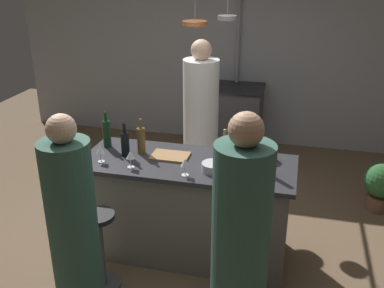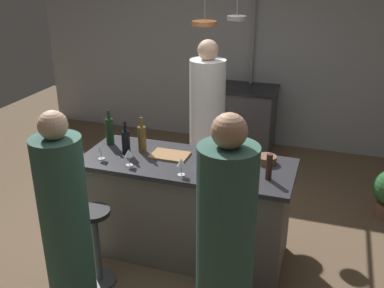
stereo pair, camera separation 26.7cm
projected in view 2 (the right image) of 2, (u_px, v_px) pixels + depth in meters
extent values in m
plane|color=brown|center=(187.00, 250.00, 4.07)|extent=(9.00, 9.00, 0.00)
cube|color=#9EA3A8|center=(254.00, 51.00, 6.06)|extent=(6.40, 0.16, 2.60)
cube|color=slate|center=(187.00, 210.00, 3.90)|extent=(1.72, 0.66, 0.86)
cube|color=#2D2D33|center=(186.00, 164.00, 3.73)|extent=(1.80, 0.72, 0.04)
cube|color=#47474C|center=(245.00, 120.00, 6.04)|extent=(0.76, 0.60, 0.86)
cube|color=black|center=(247.00, 89.00, 5.87)|extent=(0.80, 0.64, 0.03)
cylinder|color=white|center=(207.00, 132.00, 4.70)|extent=(0.37, 0.37, 1.54)
sphere|color=#D8AD8C|center=(208.00, 50.00, 4.36)|extent=(0.21, 0.21, 0.21)
cylinder|color=#4C4C51|center=(230.00, 276.00, 3.24)|extent=(0.06, 0.06, 0.62)
cylinder|color=black|center=(232.00, 239.00, 3.11)|extent=(0.26, 0.26, 0.04)
cylinder|color=#33594C|center=(225.00, 258.00, 2.75)|extent=(0.36, 0.36, 1.51)
sphere|color=tan|center=(229.00, 131.00, 2.42)|extent=(0.21, 0.21, 0.21)
cylinder|color=#4C4C51|center=(100.00, 280.00, 3.68)|extent=(0.28, 0.28, 0.02)
cylinder|color=#4C4C51|center=(97.00, 248.00, 3.56)|extent=(0.06, 0.06, 0.62)
cylinder|color=black|center=(93.00, 212.00, 3.43)|extent=(0.26, 0.26, 0.04)
cylinder|color=#33594C|center=(67.00, 232.00, 3.11)|extent=(0.34, 0.34, 1.42)
sphere|color=#D8AD8C|center=(53.00, 125.00, 2.80)|extent=(0.19, 0.19, 0.19)
cylinder|color=gray|center=(251.00, 70.00, 6.01)|extent=(0.04, 0.04, 2.15)
cylinder|color=#B26638|center=(204.00, 23.00, 4.73)|extent=(0.27, 0.27, 0.04)
cylinder|color=gray|center=(205.00, 8.00, 4.68)|extent=(0.01, 0.01, 0.32)
cylinder|color=gray|center=(237.00, 18.00, 4.61)|extent=(0.20, 0.20, 0.04)
cylinder|color=gray|center=(237.00, 5.00, 4.57)|extent=(0.01, 0.01, 0.25)
cube|color=#997047|center=(170.00, 155.00, 3.81)|extent=(0.32, 0.22, 0.02)
cylinder|color=#382319|center=(269.00, 167.00, 3.39)|extent=(0.05, 0.05, 0.21)
cylinder|color=brown|center=(142.00, 139.00, 3.87)|extent=(0.07, 0.07, 0.23)
cylinder|color=brown|center=(141.00, 122.00, 3.81)|extent=(0.03, 0.03, 0.08)
cylinder|color=black|center=(126.00, 142.00, 3.83)|extent=(0.07, 0.07, 0.21)
cylinder|color=black|center=(125.00, 127.00, 3.77)|extent=(0.03, 0.03, 0.08)
cylinder|color=#143319|center=(110.00, 132.00, 4.02)|extent=(0.07, 0.07, 0.24)
cylinder|color=#143319|center=(108.00, 115.00, 3.96)|extent=(0.03, 0.03, 0.08)
cylinder|color=gray|center=(223.00, 152.00, 3.63)|extent=(0.07, 0.07, 0.21)
cylinder|color=gray|center=(223.00, 135.00, 3.58)|extent=(0.03, 0.03, 0.08)
cylinder|color=silver|center=(129.00, 165.00, 3.65)|extent=(0.06, 0.06, 0.01)
cylinder|color=silver|center=(129.00, 161.00, 3.63)|extent=(0.01, 0.01, 0.07)
cone|color=silver|center=(129.00, 153.00, 3.60)|extent=(0.07, 0.07, 0.06)
cylinder|color=silver|center=(181.00, 175.00, 3.49)|extent=(0.06, 0.06, 0.01)
cylinder|color=silver|center=(181.00, 170.00, 3.47)|extent=(0.01, 0.01, 0.07)
cone|color=silver|center=(181.00, 162.00, 3.44)|extent=(0.07, 0.07, 0.06)
cylinder|color=silver|center=(101.00, 159.00, 3.77)|extent=(0.06, 0.06, 0.01)
cylinder|color=silver|center=(101.00, 154.00, 3.75)|extent=(0.01, 0.01, 0.07)
cone|color=silver|center=(100.00, 147.00, 3.72)|extent=(0.07, 0.07, 0.06)
cylinder|color=#B7B7BC|center=(210.00, 168.00, 3.53)|extent=(0.19, 0.19, 0.07)
cylinder|color=brown|center=(267.00, 159.00, 3.68)|extent=(0.17, 0.17, 0.06)
cylinder|color=silver|center=(239.00, 157.00, 3.72)|extent=(0.17, 0.17, 0.07)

